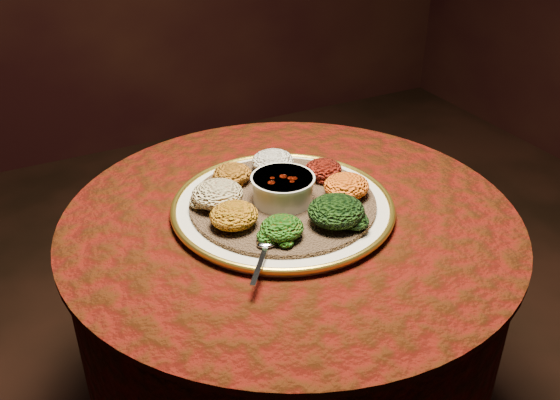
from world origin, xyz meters
name	(u,v)px	position (x,y,z in m)	size (l,w,h in m)	color
table	(290,283)	(0.00, 0.00, 0.55)	(0.96, 0.96, 0.73)	black
platter	(283,207)	(-0.01, 0.02, 0.75)	(0.57, 0.57, 0.02)	beige
injera	(283,202)	(-0.01, 0.02, 0.76)	(0.39, 0.39, 0.01)	brown
stew_bowl	(283,187)	(-0.01, 0.02, 0.79)	(0.13, 0.13, 0.06)	silver
spoon	(266,246)	(-0.12, -0.12, 0.77)	(0.10, 0.12, 0.01)	silver
portion_ayib	(273,161)	(0.03, 0.15, 0.79)	(0.10, 0.09, 0.05)	white
portion_kitfo	(323,169)	(0.12, 0.07, 0.78)	(0.08, 0.08, 0.04)	black
portion_tikil	(346,186)	(0.12, -0.02, 0.79)	(0.10, 0.09, 0.05)	#B46C0F
portion_gomen	(336,211)	(0.04, -0.10, 0.79)	(0.11, 0.11, 0.05)	black
portion_mixveg	(282,228)	(-0.07, -0.10, 0.78)	(0.08, 0.08, 0.04)	#9D310A
portion_kik	(234,215)	(-0.14, -0.02, 0.79)	(0.10, 0.09, 0.05)	#B96510
portion_timatim	(217,194)	(-0.14, 0.06, 0.79)	(0.11, 0.10, 0.05)	maroon
portion_shiro	(232,174)	(-0.07, 0.14, 0.78)	(0.08, 0.08, 0.04)	#A45713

